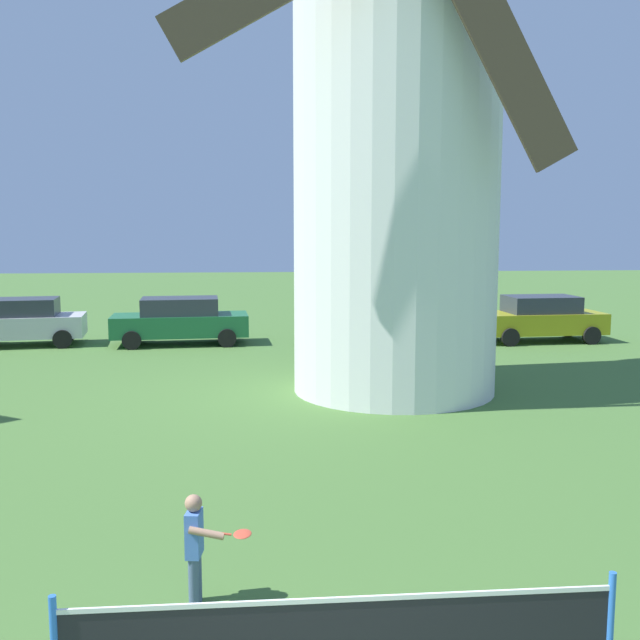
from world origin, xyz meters
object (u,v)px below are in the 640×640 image
Objects in this scene: parked_car_green at (180,320)px; parked_car_mustard at (541,318)px; parked_car_blue at (365,320)px; windmill at (397,93)px; parked_car_silver at (24,321)px; tennis_net at (342,634)px; player_far at (197,543)px.

parked_car_mustard is at bearing -1.98° from parked_car_green.
parked_car_green is 6.15m from parked_car_blue.
parked_car_silver is (-10.90, 7.55, -6.10)m from windmill.
parked_car_blue is (11.22, -0.76, 0.00)m from parked_car_silver.
parked_car_blue and parked_car_mustard have the same top height.
tennis_net is at bearing -115.91° from parked_car_mustard.
player_far is at bearing -83.48° from parked_car_green.
parked_car_silver is at bearing 112.28° from player_far.
windmill is at bearing -92.71° from parked_car_blue.
tennis_net is 20.76m from parked_car_silver.
parked_car_blue is at bearing -178.34° from parked_car_mustard.
windmill is 3.35× the size of tennis_net.
parked_car_silver and parked_car_mustard have the same top height.
windmill is 11.20m from parked_car_green.
tennis_net is 1.12× the size of parked_car_silver.
parked_car_blue is (4.17, 16.45, 0.14)m from player_far.
windmill is 12.12m from player_far.
tennis_net is 18.48m from parked_car_blue.
windmill is at bearing -34.72° from parked_car_silver.
parked_car_mustard is (8.95, 18.43, 0.13)m from tennis_net.
windmill is 3.51× the size of parked_car_mustard.
parked_car_silver is 0.93× the size of parked_car_blue.
parked_car_green is 12.19m from parked_car_mustard.
parked_car_blue is at bearing -3.87° from parked_car_silver.
parked_car_mustard is at bearing 64.09° from tennis_net.
player_far is at bearing -104.24° from parked_car_blue.
windmill reaches higher than parked_car_silver.
parked_car_silver is 11.25m from parked_car_blue.
player_far reaches higher than tennis_net.
parked_car_green reaches higher than player_far.
tennis_net is (-2.57, -11.46, -6.23)m from windmill.
parked_car_mustard is at bearing 47.53° from windmill.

